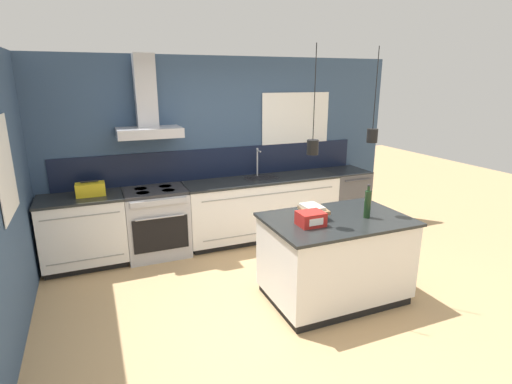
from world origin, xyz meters
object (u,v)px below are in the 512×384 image
at_px(oven_range, 157,222).
at_px(book_stack, 312,212).
at_px(bottle_on_island, 368,204).
at_px(dishwasher, 344,198).
at_px(red_supply_box, 311,219).
at_px(yellow_toolbox, 90,189).

height_order(oven_range, book_stack, book_stack).
bearing_deg(bottle_on_island, dishwasher, 60.58).
relative_size(red_supply_box, yellow_toolbox, 0.74).
bearing_deg(oven_range, dishwasher, 0.08).
relative_size(oven_range, red_supply_box, 3.61).
bearing_deg(yellow_toolbox, book_stack, -39.89).
height_order(dishwasher, bottle_on_island, bottle_on_island).
xyz_separation_m(oven_range, book_stack, (1.33, -1.75, 0.52)).
height_order(dishwasher, red_supply_box, red_supply_box).
distance_m(oven_range, yellow_toolbox, 0.93).
xyz_separation_m(dishwasher, book_stack, (-1.63, -1.75, 0.52)).
distance_m(dishwasher, red_supply_box, 2.67).
height_order(dishwasher, book_stack, book_stack).
distance_m(dishwasher, yellow_toolbox, 3.77).
bearing_deg(dishwasher, book_stack, -132.99).
bearing_deg(oven_range, red_supply_box, -58.06).
distance_m(oven_range, dishwasher, 2.97).
relative_size(bottle_on_island, yellow_toolbox, 1.03).
relative_size(bottle_on_island, red_supply_box, 1.39).
distance_m(bottle_on_island, yellow_toolbox, 3.28).
distance_m(oven_range, book_stack, 2.26).
bearing_deg(dishwasher, red_supply_box, -132.21).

